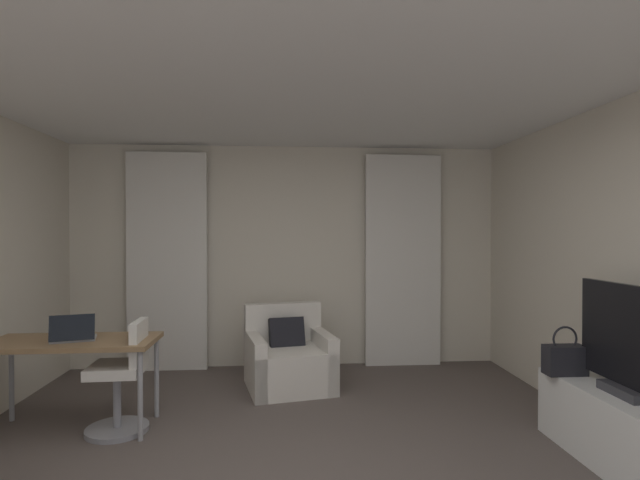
{
  "coord_description": "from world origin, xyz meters",
  "views": [
    {
      "loc": [
        -0.05,
        -2.74,
        1.58
      ],
      "look_at": [
        0.26,
        1.24,
        1.52
      ],
      "focal_mm": 27.09,
      "sensor_mm": 36.0,
      "label": 1
    }
  ],
  "objects_px": {
    "armchair": "(289,360)",
    "desk": "(72,348)",
    "desk_chair": "(122,382)",
    "handbag_primary": "(565,359)",
    "tv_flatscreen": "(629,344)",
    "tv_console": "(627,433)",
    "laptop": "(73,335)"
  },
  "relations": [
    {
      "from": "desk_chair",
      "to": "tv_console",
      "type": "xyz_separation_m",
      "value": [
        3.54,
        -0.91,
        -0.14
      ]
    },
    {
      "from": "desk_chair",
      "to": "handbag_primary",
      "type": "height_order",
      "value": "desk_chair"
    },
    {
      "from": "armchair",
      "to": "desk",
      "type": "relative_size",
      "value": 0.74
    },
    {
      "from": "desk",
      "to": "tv_console",
      "type": "xyz_separation_m",
      "value": [
        3.95,
        -0.97,
        -0.41
      ]
    },
    {
      "from": "armchair",
      "to": "tv_flatscreen",
      "type": "height_order",
      "value": "tv_flatscreen"
    },
    {
      "from": "tv_console",
      "to": "handbag_primary",
      "type": "bearing_deg",
      "value": 106.28
    },
    {
      "from": "tv_flatscreen",
      "to": "desk_chair",
      "type": "bearing_deg",
      "value": 165.51
    },
    {
      "from": "handbag_primary",
      "to": "desk_chair",
      "type": "bearing_deg",
      "value": 172.84
    },
    {
      "from": "desk",
      "to": "laptop",
      "type": "relative_size",
      "value": 3.42
    },
    {
      "from": "tv_flatscreen",
      "to": "armchair",
      "type": "bearing_deg",
      "value": 139.24
    },
    {
      "from": "armchair",
      "to": "tv_console",
      "type": "height_order",
      "value": "armchair"
    },
    {
      "from": "desk",
      "to": "desk_chair",
      "type": "relative_size",
      "value": 1.47
    },
    {
      "from": "laptop",
      "to": "tv_console",
      "type": "height_order",
      "value": "laptop"
    },
    {
      "from": "desk",
      "to": "tv_flatscreen",
      "type": "relative_size",
      "value": 1.39
    },
    {
      "from": "tv_flatscreen",
      "to": "tv_console",
      "type": "bearing_deg",
      "value": 90.0
    },
    {
      "from": "armchair",
      "to": "handbag_primary",
      "type": "height_order",
      "value": "handbag_primary"
    },
    {
      "from": "desk",
      "to": "handbag_primary",
      "type": "height_order",
      "value": "handbag_primary"
    },
    {
      "from": "desk",
      "to": "desk_chair",
      "type": "xyz_separation_m",
      "value": [
        0.4,
        -0.06,
        -0.27
      ]
    },
    {
      "from": "desk_chair",
      "to": "handbag_primary",
      "type": "distance_m",
      "value": 3.44
    },
    {
      "from": "tv_console",
      "to": "desk",
      "type": "bearing_deg",
      "value": 166.25
    },
    {
      "from": "armchair",
      "to": "handbag_primary",
      "type": "xyz_separation_m",
      "value": [
        2.07,
        -1.42,
        0.34
      ]
    },
    {
      "from": "tv_console",
      "to": "handbag_primary",
      "type": "relative_size",
      "value": 3.75
    },
    {
      "from": "laptop",
      "to": "handbag_primary",
      "type": "bearing_deg",
      "value": -6.67
    },
    {
      "from": "armchair",
      "to": "tv_flatscreen",
      "type": "xyz_separation_m",
      "value": [
        2.21,
        -1.91,
        0.57
      ]
    },
    {
      "from": "armchair",
      "to": "tv_console",
      "type": "relative_size",
      "value": 0.7
    },
    {
      "from": "desk_chair",
      "to": "tv_flatscreen",
      "type": "height_order",
      "value": "tv_flatscreen"
    },
    {
      "from": "tv_console",
      "to": "tv_flatscreen",
      "type": "height_order",
      "value": "tv_flatscreen"
    },
    {
      "from": "desk",
      "to": "desk_chair",
      "type": "distance_m",
      "value": 0.49
    },
    {
      "from": "laptop",
      "to": "handbag_primary",
      "type": "relative_size",
      "value": 1.02
    },
    {
      "from": "laptop",
      "to": "tv_flatscreen",
      "type": "height_order",
      "value": "tv_flatscreen"
    },
    {
      "from": "armchair",
      "to": "desk_chair",
      "type": "relative_size",
      "value": 1.09
    },
    {
      "from": "armchair",
      "to": "laptop",
      "type": "bearing_deg",
      "value": -150.14
    }
  ]
}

